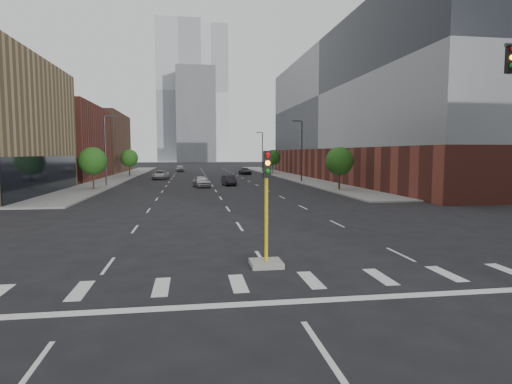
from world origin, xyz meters
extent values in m
cube|color=gray|center=(-15.00, 74.00, 0.07)|extent=(5.00, 92.00, 0.15)
cube|color=gray|center=(15.00, 74.00, 0.07)|extent=(5.00, 92.00, 0.15)
cube|color=brown|center=(-27.50, 66.00, 6.00)|extent=(20.00, 22.00, 12.00)
cube|color=brown|center=(-27.50, 92.00, 6.50)|extent=(20.00, 24.00, 13.00)
cube|color=brown|center=(29.50, 60.00, 2.50)|extent=(24.00, 70.00, 5.00)
cube|color=slate|center=(29.50, 60.00, 13.50)|extent=(24.00, 70.00, 17.00)
cube|color=#B2B7BC|center=(-8.00, 220.00, 35.00)|extent=(22.00, 22.00, 70.00)
cube|color=#B2B7BC|center=(10.00, 260.00, 40.00)|extent=(20.00, 20.00, 80.00)
cube|color=slate|center=(0.00, 200.00, 22.00)|extent=(18.00, 18.00, 44.00)
cube|color=#999993|center=(0.00, 9.00, 0.10)|extent=(1.20, 1.20, 0.20)
cylinder|color=gold|center=(0.00, 9.00, 1.80)|extent=(0.14, 0.14, 3.20)
cube|color=black|center=(0.00, 8.82, 3.90)|extent=(0.28, 0.18, 1.00)
sphere|color=red|center=(0.00, 8.72, 4.25)|extent=(0.18, 0.18, 0.18)
sphere|color=orange|center=(0.00, 8.72, 3.95)|extent=(0.18, 0.18, 0.18)
sphere|color=#0C7F19|center=(0.00, 8.72, 3.65)|extent=(0.18, 0.18, 0.18)
cube|color=black|center=(8.70, 7.50, 7.70)|extent=(0.28, 0.18, 1.00)
sphere|color=orange|center=(8.70, 7.38, 7.75)|extent=(0.18, 0.18, 0.18)
sphere|color=#0C7F19|center=(8.70, 7.38, 7.45)|extent=(0.18, 0.18, 0.18)
cylinder|color=#2D2D30|center=(13.50, 55.00, 4.50)|extent=(0.20, 0.20, 9.00)
cube|color=#2D2D30|center=(12.70, 55.00, 9.00)|extent=(1.40, 0.22, 0.15)
cylinder|color=#2D2D30|center=(13.50, 90.00, 4.50)|extent=(0.20, 0.20, 9.00)
cube|color=#2D2D30|center=(12.70, 90.00, 9.00)|extent=(1.40, 0.22, 0.15)
cylinder|color=#2D2D30|center=(-13.50, 50.00, 4.50)|extent=(0.20, 0.20, 9.00)
cube|color=#2D2D30|center=(-12.70, 50.00, 9.00)|extent=(1.40, 0.22, 0.15)
cylinder|color=#382619|center=(-14.00, 45.00, 1.02)|extent=(0.20, 0.20, 1.75)
sphere|color=#124413|center=(-14.00, 45.00, 3.40)|extent=(3.20, 3.20, 3.20)
cylinder|color=#382619|center=(-14.00, 75.00, 1.02)|extent=(0.20, 0.20, 1.75)
sphere|color=#124413|center=(-14.00, 75.00, 3.40)|extent=(3.20, 3.20, 3.20)
cylinder|color=#382619|center=(14.00, 40.00, 1.02)|extent=(0.20, 0.20, 1.75)
sphere|color=#124413|center=(14.00, 40.00, 3.40)|extent=(3.20, 3.20, 3.20)
cylinder|color=#382619|center=(14.00, 80.00, 1.02)|extent=(0.20, 0.20, 1.75)
sphere|color=#124413|center=(14.00, 80.00, 3.40)|extent=(3.20, 3.20, 3.20)
imported|color=silver|center=(-1.50, 47.65, 0.72)|extent=(2.38, 4.45, 1.44)
imported|color=black|center=(2.21, 50.00, 0.67)|extent=(1.79, 4.20, 1.35)
imported|color=#BABABA|center=(-7.68, 64.90, 0.72)|extent=(2.69, 5.32, 1.44)
imported|color=black|center=(7.95, 78.24, 0.68)|extent=(2.30, 4.85, 1.37)
imported|color=#A5A4A8|center=(-5.26, 93.67, 0.78)|extent=(2.09, 4.66, 1.56)
camera|label=1|loc=(-2.81, -6.79, 4.32)|focal=30.00mm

